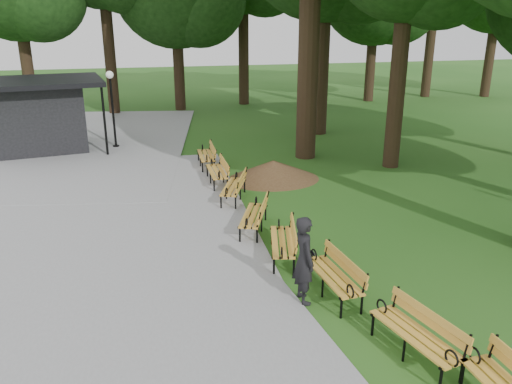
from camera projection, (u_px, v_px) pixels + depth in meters
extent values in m
plane|color=#235518|center=(288.00, 278.00, 11.33)|extent=(100.00, 100.00, 0.00)
cube|color=gray|center=(105.00, 240.00, 13.19)|extent=(12.00, 38.00, 0.06)
imported|color=black|center=(304.00, 260.00, 10.16)|extent=(0.46, 0.68, 1.83)
cylinder|color=black|center=(113.00, 113.00, 22.02)|extent=(0.10, 0.10, 3.03)
sphere|color=white|center=(110.00, 75.00, 21.49)|extent=(0.32, 0.32, 0.32)
cone|color=#47301C|center=(273.00, 170.00, 18.07)|extent=(2.74, 2.74, 0.69)
cylinder|color=black|center=(399.00, 70.00, 18.55)|extent=(0.60, 0.60, 7.24)
cylinder|color=black|center=(309.00, 40.00, 19.51)|extent=(0.80, 0.80, 9.21)
cylinder|color=black|center=(322.00, 46.00, 23.89)|extent=(0.76, 0.76, 8.26)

